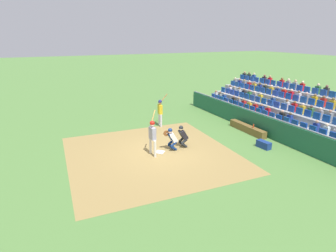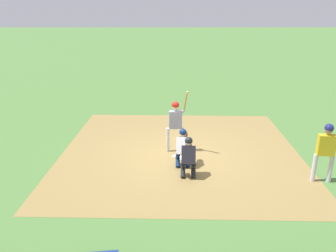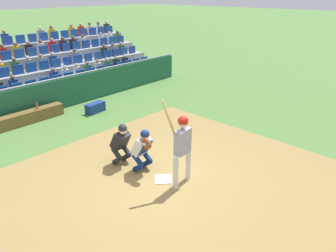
{
  "view_description": "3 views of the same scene",
  "coord_description": "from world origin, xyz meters",
  "px_view_note": "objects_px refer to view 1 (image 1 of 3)",
  "views": [
    {
      "loc": [
        -12.18,
        5.24,
        5.79
      ],
      "look_at": [
        0.27,
        -0.6,
        1.29
      ],
      "focal_mm": 29.32,
      "sensor_mm": 36.0,
      "label": 1
    },
    {
      "loc": [
        -0.57,
        -10.43,
        4.87
      ],
      "look_at": [
        -0.45,
        -0.44,
        1.29
      ],
      "focal_mm": 35.32,
      "sensor_mm": 36.0,
      "label": 2
    },
    {
      "loc": [
        5.17,
        4.72,
        4.53
      ],
      "look_at": [
        -0.35,
        -0.14,
        1.36
      ],
      "focal_mm": 33.9,
      "sensor_mm": 36.0,
      "label": 3
    }
  ],
  "objects_px": {
    "home_plate_marker": "(160,152)",
    "equipment_duffel_bag": "(264,145)",
    "batter_at_plate": "(152,134)",
    "water_bottle_on_bench": "(253,126)",
    "catcher_crouching": "(171,138)",
    "dugout_bench": "(247,129)",
    "on_deck_batter": "(160,110)",
    "home_plate_umpire": "(183,135)"
  },
  "relations": [
    {
      "from": "home_plate_marker",
      "to": "water_bottle_on_bench",
      "type": "distance_m",
      "value": 6.31
    },
    {
      "from": "batter_at_plate",
      "to": "on_deck_batter",
      "type": "distance_m",
      "value": 4.81
    },
    {
      "from": "home_plate_marker",
      "to": "home_plate_umpire",
      "type": "relative_size",
      "value": 0.35
    },
    {
      "from": "catcher_crouching",
      "to": "batter_at_plate",
      "type": "bearing_deg",
      "value": 99.96
    },
    {
      "from": "home_plate_marker",
      "to": "water_bottle_on_bench",
      "type": "bearing_deg",
      "value": -89.49
    },
    {
      "from": "batter_at_plate",
      "to": "home_plate_umpire",
      "type": "height_order",
      "value": "batter_at_plate"
    },
    {
      "from": "dugout_bench",
      "to": "home_plate_marker",
      "type": "bearing_deg",
      "value": 95.44
    },
    {
      "from": "home_plate_umpire",
      "to": "water_bottle_on_bench",
      "type": "distance_m",
      "value": 4.88
    },
    {
      "from": "catcher_crouching",
      "to": "equipment_duffel_bag",
      "type": "height_order",
      "value": "catcher_crouching"
    },
    {
      "from": "batter_at_plate",
      "to": "catcher_crouching",
      "type": "xyz_separation_m",
      "value": [
        0.2,
        -1.15,
        -0.45
      ]
    },
    {
      "from": "home_plate_marker",
      "to": "equipment_duffel_bag",
      "type": "relative_size",
      "value": 0.56
    },
    {
      "from": "batter_at_plate",
      "to": "water_bottle_on_bench",
      "type": "distance_m",
      "value": 6.79
    },
    {
      "from": "equipment_duffel_bag",
      "to": "batter_at_plate",
      "type": "bearing_deg",
      "value": 68.21
    },
    {
      "from": "dugout_bench",
      "to": "equipment_duffel_bag",
      "type": "height_order",
      "value": "dugout_bench"
    },
    {
      "from": "dugout_bench",
      "to": "on_deck_batter",
      "type": "distance_m",
      "value": 5.77
    },
    {
      "from": "catcher_crouching",
      "to": "on_deck_batter",
      "type": "bearing_deg",
      "value": -15.41
    },
    {
      "from": "home_plate_umpire",
      "to": "home_plate_marker",
      "type": "bearing_deg",
      "value": 96.16
    },
    {
      "from": "batter_at_plate",
      "to": "on_deck_batter",
      "type": "xyz_separation_m",
      "value": [
        4.24,
        -2.27,
        -0.02
      ]
    },
    {
      "from": "home_plate_umpire",
      "to": "on_deck_batter",
      "type": "relative_size",
      "value": 0.58
    },
    {
      "from": "home_plate_umpire",
      "to": "water_bottle_on_bench",
      "type": "relative_size",
      "value": 5.23
    },
    {
      "from": "batter_at_plate",
      "to": "dugout_bench",
      "type": "height_order",
      "value": "batter_at_plate"
    },
    {
      "from": "catcher_crouching",
      "to": "dugout_bench",
      "type": "xyz_separation_m",
      "value": [
        0.57,
        -5.63,
        -0.48
      ]
    },
    {
      "from": "batter_at_plate",
      "to": "water_bottle_on_bench",
      "type": "xyz_separation_m",
      "value": [
        0.23,
        -6.76,
        -0.6
      ]
    },
    {
      "from": "catcher_crouching",
      "to": "home_plate_umpire",
      "type": "distance_m",
      "value": 0.74
    },
    {
      "from": "catcher_crouching",
      "to": "water_bottle_on_bench",
      "type": "bearing_deg",
      "value": -89.75
    },
    {
      "from": "equipment_duffel_bag",
      "to": "home_plate_marker",
      "type": "bearing_deg",
      "value": 65.23
    },
    {
      "from": "catcher_crouching",
      "to": "on_deck_batter",
      "type": "xyz_separation_m",
      "value": [
        4.04,
        -1.11,
        0.43
      ]
    },
    {
      "from": "home_plate_umpire",
      "to": "water_bottle_on_bench",
      "type": "height_order",
      "value": "home_plate_umpire"
    },
    {
      "from": "batter_at_plate",
      "to": "dugout_bench",
      "type": "bearing_deg",
      "value": -83.51
    },
    {
      "from": "home_plate_marker",
      "to": "water_bottle_on_bench",
      "type": "xyz_separation_m",
      "value": [
        0.06,
        -6.29,
        0.54
      ]
    },
    {
      "from": "water_bottle_on_bench",
      "to": "catcher_crouching",
      "type": "bearing_deg",
      "value": 90.25
    },
    {
      "from": "catcher_crouching",
      "to": "equipment_duffel_bag",
      "type": "xyz_separation_m",
      "value": [
        -1.89,
        -4.67,
        -0.51
      ]
    },
    {
      "from": "water_bottle_on_bench",
      "to": "on_deck_batter",
      "type": "relative_size",
      "value": 0.11
    },
    {
      "from": "on_deck_batter",
      "to": "home_plate_marker",
      "type": "bearing_deg",
      "value": 156.17
    },
    {
      "from": "home_plate_umpire",
      "to": "dugout_bench",
      "type": "distance_m",
      "value": 4.94
    },
    {
      "from": "home_plate_marker",
      "to": "equipment_duffel_bag",
      "type": "height_order",
      "value": "equipment_duffel_bag"
    },
    {
      "from": "catcher_crouching",
      "to": "home_plate_umpire",
      "type": "xyz_separation_m",
      "value": [
        0.12,
        -0.73,
        -0.02
      ]
    },
    {
      "from": "on_deck_batter",
      "to": "home_plate_umpire",
      "type": "bearing_deg",
      "value": 174.37
    },
    {
      "from": "dugout_bench",
      "to": "equipment_duffel_bag",
      "type": "distance_m",
      "value": 2.64
    },
    {
      "from": "home_plate_marker",
      "to": "home_plate_umpire",
      "type": "height_order",
      "value": "home_plate_umpire"
    },
    {
      "from": "water_bottle_on_bench",
      "to": "equipment_duffel_bag",
      "type": "distance_m",
      "value": 2.16
    },
    {
      "from": "home_plate_umpire",
      "to": "equipment_duffel_bag",
      "type": "relative_size",
      "value": 1.6
    }
  ]
}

